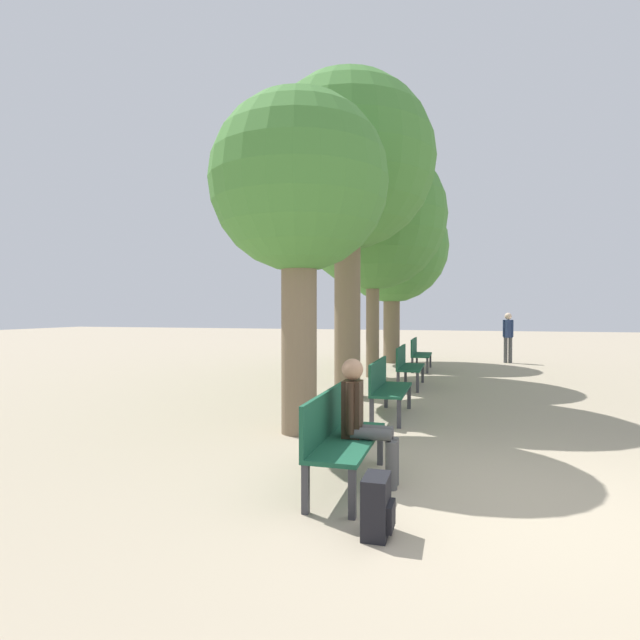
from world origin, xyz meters
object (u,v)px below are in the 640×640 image
at_px(bench_row_1, 386,384).
at_px(tree_row_2, 373,217).
at_px(bench_row_0, 338,432).
at_px(person_seated, 364,417).
at_px(bench_row_3, 418,352).
at_px(tree_row_0, 299,188).
at_px(tree_row_3, 392,248).
at_px(backpack, 377,506).
at_px(bench_row_2, 407,363).
at_px(pedestrian_near, 508,334).
at_px(tree_row_1, 348,165).

bearing_deg(bench_row_1, tree_row_2, 102.20).
distance_m(bench_row_0, person_seated, 0.29).
height_order(bench_row_3, tree_row_0, tree_row_0).
height_order(bench_row_3, tree_row_2, tree_row_2).
height_order(bench_row_0, tree_row_2, tree_row_2).
relative_size(bench_row_3, tree_row_3, 0.28).
xyz_separation_m(tree_row_2, backpack, (1.57, -9.03, -3.91)).
relative_size(tree_row_2, tree_row_3, 1.06).
distance_m(bench_row_0, tree_row_2, 8.87).
xyz_separation_m(bench_row_2, tree_row_2, (-1.02, 1.44, 3.61)).
bearing_deg(pedestrian_near, person_seated, -100.99).
bearing_deg(tree_row_3, pedestrian_near, 14.16).
bearing_deg(pedestrian_near, tree_row_3, -165.84).
relative_size(bench_row_0, tree_row_0, 0.33).
bearing_deg(tree_row_1, bench_row_2, 56.87).
xyz_separation_m(tree_row_0, pedestrian_near, (3.71, 10.80, -2.48)).
height_order(bench_row_1, tree_row_1, tree_row_1).
bearing_deg(pedestrian_near, tree_row_1, -115.79).
distance_m(bench_row_1, tree_row_0, 3.38).
relative_size(bench_row_0, tree_row_1, 0.25).
bearing_deg(backpack, bench_row_2, 94.12).
relative_size(bench_row_0, pedestrian_near, 0.96).
distance_m(tree_row_1, backpack, 7.62).
bearing_deg(tree_row_1, tree_row_3, 90.00).
bearing_deg(bench_row_1, bench_row_3, 90.00).
distance_m(bench_row_1, pedestrian_near, 9.79).
distance_m(tree_row_3, backpack, 13.34).
relative_size(tree_row_1, tree_row_2, 1.07).
distance_m(bench_row_3, pedestrian_near, 3.91).
relative_size(bench_row_1, tree_row_1, 0.25).
distance_m(bench_row_3, tree_row_2, 4.18).
bearing_deg(person_seated, tree_row_0, 124.91).
distance_m(tree_row_2, pedestrian_near, 6.76).
distance_m(tree_row_2, backpack, 9.96).
height_order(tree_row_2, pedestrian_near, tree_row_2).
bearing_deg(backpack, tree_row_2, 99.87).
bearing_deg(tree_row_1, bench_row_1, -59.31).
distance_m(tree_row_0, tree_row_1, 3.35).
height_order(bench_row_2, tree_row_2, tree_row_2).
height_order(tree_row_1, tree_row_2, tree_row_1).
xyz_separation_m(bench_row_0, bench_row_1, (0.00, 3.30, 0.00)).
relative_size(bench_row_2, bench_row_3, 1.00).
distance_m(bench_row_3, tree_row_3, 3.91).
height_order(bench_row_2, backpack, bench_row_2).
height_order(bench_row_3, person_seated, person_seated).
bearing_deg(person_seated, tree_row_2, 99.02).
bearing_deg(bench_row_2, pedestrian_near, 66.27).
bearing_deg(pedestrian_near, bench_row_2, -113.73).
height_order(tree_row_1, pedestrian_near, tree_row_1).
relative_size(bench_row_1, tree_row_0, 0.33).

